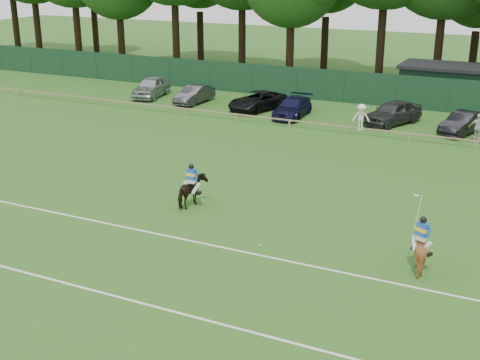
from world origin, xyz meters
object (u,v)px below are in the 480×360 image
Objects in this scene: sedan_grey at (194,95)px; utility_shed at (456,85)px; horse_dark at (192,192)px; horse_chestnut at (420,251)px; sedan_silver at (151,87)px; spectator_mid at (478,128)px; sedan_navy at (293,107)px; hatch_grey at (393,113)px; suv_black at (257,101)px; spectator_left at (361,117)px; polo_ball at (260,245)px; estate_black at (463,123)px.

utility_shed reaches higher than sedan_grey.
utility_shed is (18.43, 8.34, 0.85)m from sedan_grey.
horse_chestnut is (10.62, -1.89, 0.02)m from horse_dark.
sedan_silver is 2.65× the size of spectator_mid.
sedan_navy is 0.98× the size of hatch_grey.
horse_chestnut reaches higher than suv_black.
polo_ball is at bearing -102.48° from spectator_left.
sedan_navy is at bearing 107.90° from polo_ball.
suv_black is (9.80, -0.60, -0.13)m from sedan_silver.
utility_shed is (4.43, 10.75, 0.67)m from spectator_left.
suv_black is 1.17× the size of estate_black.
sedan_grey is 46.28× the size of polo_ball.
sedan_silver is 19.92m from hatch_grey.
spectator_mid reaches higher than sedan_grey.
horse_dark is at bearing -98.00° from estate_black.
spectator_left reaches higher than sedan_navy.
sedan_silver is 18.63m from spectator_left.
spectator_mid is at bearing -41.83° from estate_black.
suv_black is (5.41, -0.00, 0.01)m from sedan_grey.
utility_shed is (9.88, 9.17, 0.86)m from sedan_navy.
horse_chestnut is 30.14m from sedan_grey.
horse_chestnut is 33.79m from sedan_silver.
sedan_grey is 2.29× the size of spectator_mid.
spectator_mid is at bearing -60.12° from horse_chestnut.
estate_black is at bearing 77.27° from polo_ball.
spectator_mid reaches higher than horse_chestnut.
estate_black reaches higher than suv_black.
spectator_mid reaches higher than sedan_navy.
hatch_grey is 0.57× the size of utility_shed.
hatch_grey is 2.62× the size of spectator_mid.
sedan_grey is at bearing 153.76° from spectator_left.
spectator_left is 7.30m from spectator_mid.
sedan_silver is 29.93m from polo_ball.
sedan_grey is at bearing 171.41° from sedan_navy.
utility_shed reaches higher than spectator_mid.
sedan_silver is 9.82m from suv_black.
spectator_mid reaches higher than sedan_silver.
sedan_silver is (-15.19, 19.91, 0.10)m from horse_dark.
horse_dark is 0.20× the size of utility_shed.
spectator_mid reaches higher than suv_black.
spectator_mid is at bearing -15.52° from spectator_left.
sedan_navy is (3.14, -0.83, -0.02)m from suv_black.
sedan_silver is at bearing -50.13° from horse_dark.
estate_black is at bearing 1.10° from sedan_grey.
suv_black is at bearing -155.43° from hatch_grey.
spectator_mid is 11.03m from utility_shed.
horse_chestnut is 0.18× the size of utility_shed.
sedan_silver is 0.96× the size of suv_black.
polo_ball is at bearing -59.32° from sedan_silver.
estate_black is at bearing -57.16° from horse_chestnut.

